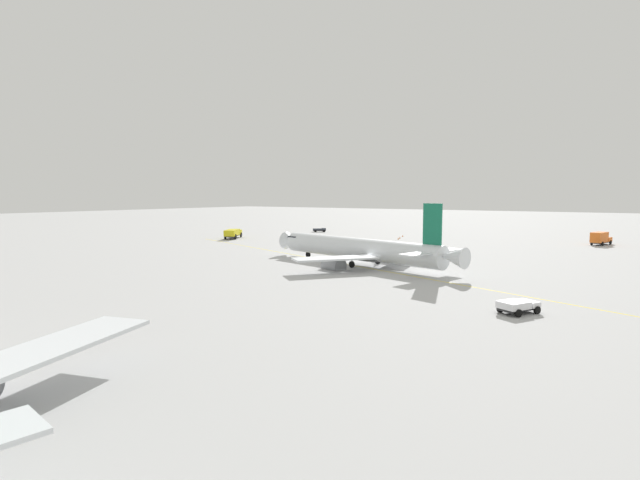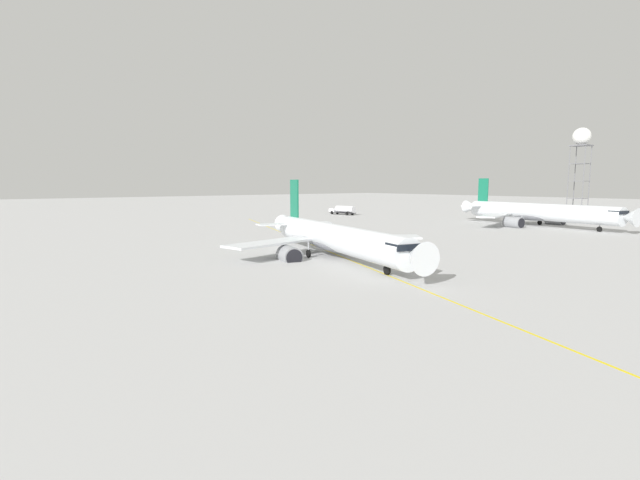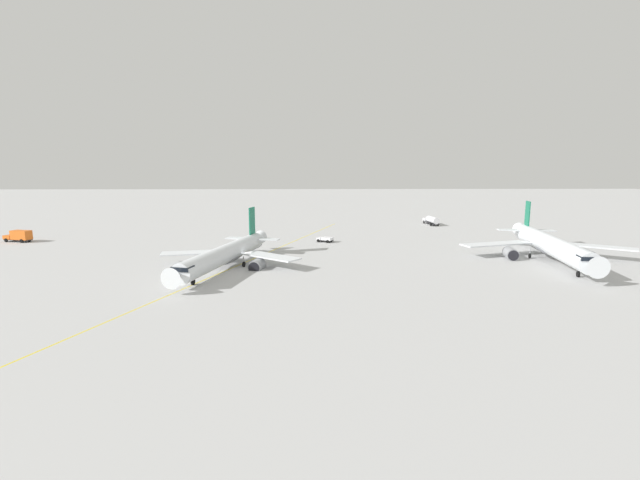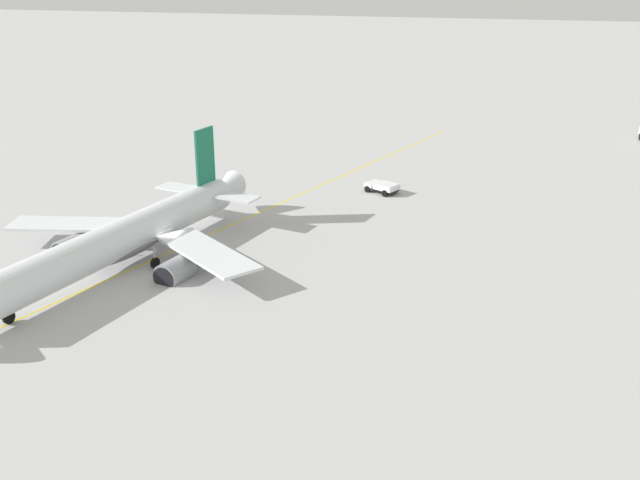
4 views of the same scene
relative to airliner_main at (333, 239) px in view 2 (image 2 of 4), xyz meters
The scene contains 7 objects.
ground_plane 5.79m from the airliner_main, 140.49° to the left, with size 600.00×600.00×0.00m, color #B2B2B2.
airliner_main is the anchor object (origin of this frame).
airliner_secondary 68.11m from the airliner_main, 94.81° to the left, with size 44.14×36.35×11.55m.
pushback_tug_truck 36.27m from the airliner_main, 145.21° to the left, with size 3.92×4.67×1.30m.
fuel_tanker_truck 86.73m from the airliner_main, 137.78° to the left, with size 10.10×3.55×2.87m.
radar_tower 116.01m from the airliner_main, 97.70° to the left, with size 5.29×5.29×27.16m.
taxiway_centreline 5.87m from the airliner_main, 146.55° to the left, with size 125.93×44.74×0.01m.
Camera 2 is at (52.02, -43.76, 10.14)m, focal length 25.89 mm.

